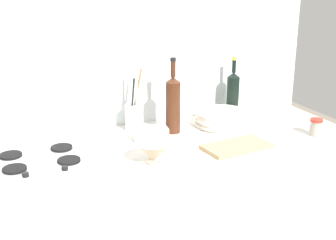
% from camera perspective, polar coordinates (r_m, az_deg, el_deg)
% --- Properties ---
extents(counter_block, '(1.80, 0.70, 0.90)m').
position_cam_1_polar(counter_block, '(2.27, 0.00, -13.78)').
color(counter_block, beige).
rests_on(counter_block, ground).
extents(backsplash_panel, '(1.90, 0.06, 2.49)m').
position_cam_1_polar(backsplash_panel, '(2.31, -3.80, 8.01)').
color(backsplash_panel, silver).
rests_on(backsplash_panel, ground).
extents(stovetop_hob, '(0.41, 0.32, 0.04)m').
position_cam_1_polar(stovetop_hob, '(1.94, -15.56, -4.93)').
color(stovetop_hob, '#B2B2B7').
rests_on(stovetop_hob, counter_block).
extents(plate_stack, '(0.27, 0.27, 0.07)m').
position_cam_1_polar(plate_stack, '(2.33, 6.58, 0.18)').
color(plate_stack, silver).
rests_on(plate_stack, counter_block).
extents(wine_bottle_leftmost, '(0.07, 0.07, 0.36)m').
position_cam_1_polar(wine_bottle_leftmost, '(2.19, 0.62, 2.04)').
color(wine_bottle_leftmost, '#472314').
rests_on(wine_bottle_leftmost, counter_block).
extents(wine_bottle_mid_left, '(0.07, 0.07, 0.32)m').
position_cam_1_polar(wine_bottle_mid_left, '(2.46, 8.00, 3.26)').
color(wine_bottle_mid_left, black).
rests_on(wine_bottle_mid_left, counter_block).
extents(mixing_bowl, '(0.15, 0.15, 0.09)m').
position_cam_1_polar(mixing_bowl, '(1.87, -1.74, -3.98)').
color(mixing_bowl, beige).
rests_on(mixing_bowl, counter_block).
extents(butter_dish, '(0.16, 0.10, 0.06)m').
position_cam_1_polar(butter_dish, '(2.13, -2.15, -1.70)').
color(butter_dish, white).
rests_on(butter_dish, counter_block).
extents(utensil_crock, '(0.08, 0.08, 0.33)m').
position_cam_1_polar(utensil_crock, '(2.24, -4.27, 0.52)').
color(utensil_crock, silver).
rests_on(utensil_crock, counter_block).
extents(condiment_jar_front, '(0.06, 0.06, 0.08)m').
position_cam_1_polar(condiment_jar_front, '(2.28, 17.80, -0.83)').
color(condiment_jar_front, '#9E998C').
rests_on(condiment_jar_front, counter_block).
extents(cutting_board, '(0.31, 0.18, 0.02)m').
position_cam_1_polar(cutting_board, '(2.05, 8.46, -3.24)').
color(cutting_board, tan).
rests_on(cutting_board, counter_block).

